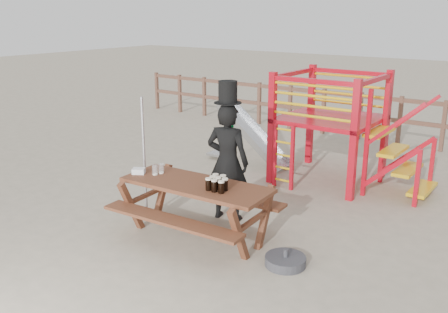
% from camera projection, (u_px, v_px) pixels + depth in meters
% --- Properties ---
extents(ground, '(60.00, 60.00, 0.00)m').
position_uv_depth(ground, '(205.00, 243.00, 7.05)').
color(ground, tan).
rests_on(ground, ground).
extents(back_fence, '(15.09, 0.09, 1.20)m').
position_uv_depth(back_fence, '(380.00, 113.00, 12.28)').
color(back_fence, brown).
rests_on(back_fence, ground).
extents(playground_fort, '(4.71, 1.84, 2.10)m').
position_uv_depth(playground_fort, '(326.00, 125.00, 9.46)').
color(playground_fort, red).
rests_on(playground_fort, ground).
extents(picnic_table, '(2.24, 1.62, 0.84)m').
position_uv_depth(picnic_table, '(196.00, 204.00, 7.08)').
color(picnic_table, brown).
rests_on(picnic_table, ground).
extents(man_with_hat, '(0.76, 0.59, 2.17)m').
position_uv_depth(man_with_hat, '(228.00, 159.00, 7.64)').
color(man_with_hat, black).
rests_on(man_with_hat, ground).
extents(metal_pole, '(0.04, 0.04, 1.93)m').
position_uv_depth(metal_pole, '(144.00, 159.00, 7.70)').
color(metal_pole, '#B2B2B7').
rests_on(metal_pole, ground).
extents(parasol_base, '(0.53, 0.53, 0.23)m').
position_uv_depth(parasol_base, '(285.00, 261.00, 6.42)').
color(parasol_base, '#36363B').
rests_on(parasol_base, ground).
extents(paper_bag, '(0.23, 0.21, 0.08)m').
position_uv_depth(paper_bag, '(139.00, 171.00, 7.39)').
color(paper_bag, white).
rests_on(paper_bag, picnic_table).
extents(stout_pints, '(0.32, 0.30, 0.17)m').
position_uv_depth(stout_pints, '(217.00, 183.00, 6.73)').
color(stout_pints, black).
rests_on(stout_pints, picnic_table).
extents(empty_glasses, '(0.11, 0.18, 0.15)m').
position_uv_depth(empty_glasses, '(158.00, 170.00, 7.36)').
color(empty_glasses, silver).
rests_on(empty_glasses, picnic_table).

